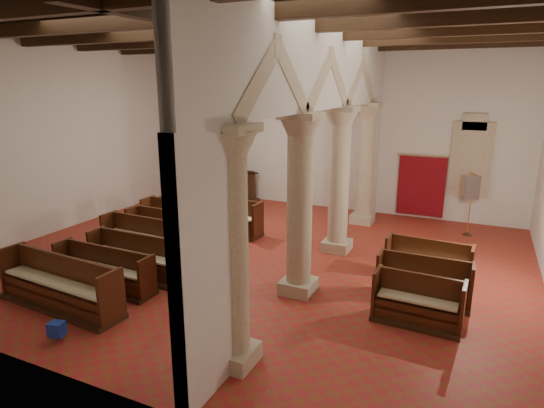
{
  "coord_description": "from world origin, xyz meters",
  "views": [
    {
      "loc": [
        5.28,
        -10.46,
        4.64
      ],
      "look_at": [
        0.21,
        0.5,
        1.44
      ],
      "focal_mm": 30.0,
      "sensor_mm": 36.0,
      "label": 1
    }
  ],
  "objects": [
    {
      "name": "nave_pew_5",
      "position": [
        -2.62,
        0.56,
        0.38
      ],
      "size": [
        3.3,
        0.82,
        1.15
      ],
      "rotation": [
        0.0,
        0.0,
        -0.02
      ],
      "color": "#392512",
      "rests_on": "floor"
    },
    {
      "name": "nave_pew_0",
      "position": [
        -2.53,
        -4.33,
        0.37
      ],
      "size": [
        3.23,
        0.97,
        1.13
      ],
      "rotation": [
        0.0,
        0.0,
        -0.07
      ],
      "color": "#392512",
      "rests_on": "floor"
    },
    {
      "name": "aisle_pew_2",
      "position": [
        4.41,
        0.37,
        0.34
      ],
      "size": [
        2.03,
        0.8,
        1.02
      ],
      "rotation": [
        0.0,
        0.0,
        -0.06
      ],
      "color": "#392512",
      "rests_on": "floor"
    },
    {
      "name": "nave_pew_4",
      "position": [
        -2.15,
        -0.52,
        0.38
      ],
      "size": [
        3.55,
        0.86,
        1.14
      ],
      "rotation": [
        0.0,
        0.0,
        -0.03
      ],
      "color": "#392512",
      "rests_on": "floor"
    },
    {
      "name": "wall_front",
      "position": [
        0.0,
        -6.0,
        3.0
      ],
      "size": [
        14.0,
        0.02,
        6.0
      ],
      "primitive_type": "cube",
      "color": "silver",
      "rests_on": "floor"
    },
    {
      "name": "ceiling",
      "position": [
        0.0,
        0.0,
        6.0
      ],
      "size": [
        14.0,
        14.0,
        0.0
      ],
      "primitive_type": "plane",
      "rotation": [
        3.14,
        0.0,
        0.0
      ],
      "color": "black",
      "rests_on": "wall_back"
    },
    {
      "name": "hymnal_box_b",
      "position": [
        -1.18,
        -2.18,
        0.28
      ],
      "size": [
        0.43,
        0.39,
        0.35
      ],
      "primitive_type": "cube",
      "rotation": [
        0.0,
        0.0,
        0.33
      ],
      "color": "navy",
      "rests_on": "floor"
    },
    {
      "name": "hymnal_box_c",
      "position": [
        -1.8,
        -0.94,
        0.24
      ],
      "size": [
        0.36,
        0.33,
        0.29
      ],
      "primitive_type": "cube",
      "rotation": [
        0.0,
        0.0,
        0.42
      ],
      "color": "navy",
      "rests_on": "floor"
    },
    {
      "name": "nave_pew_1",
      "position": [
        -2.4,
        -3.21,
        0.32
      ],
      "size": [
        2.69,
        0.7,
        0.98
      ],
      "rotation": [
        0.0,
        0.0,
        -0.02
      ],
      "color": "#392512",
      "rests_on": "floor"
    },
    {
      "name": "ceiling_beams",
      "position": [
        0.0,
        0.0,
        5.82
      ],
      "size": [
        13.8,
        11.8,
        0.3
      ],
      "primitive_type": null,
      "color": "#392512",
      "rests_on": "wall_back"
    },
    {
      "name": "nave_pew_6",
      "position": [
        -2.13,
        1.51,
        0.37
      ],
      "size": [
        2.93,
        0.87,
        1.13
      ],
      "rotation": [
        0.0,
        0.0,
        -0.04
      ],
      "color": "#392512",
      "rests_on": "floor"
    },
    {
      "name": "wall_back",
      "position": [
        0.0,
        6.0,
        3.0
      ],
      "size": [
        14.0,
        0.02,
        6.0
      ],
      "primitive_type": "cube",
      "color": "silver",
      "rests_on": "floor"
    },
    {
      "name": "aisle_pew_0",
      "position": [
        4.46,
        -1.83,
        0.34
      ],
      "size": [
        1.75,
        0.75,
        1.01
      ],
      "rotation": [
        0.0,
        0.0,
        -0.04
      ],
      "color": "#392512",
      "rests_on": "floor"
    },
    {
      "name": "tube_heater_a",
      "position": [
        -2.91,
        -4.17,
        0.16
      ],
      "size": [
        1.11,
        0.43,
        0.11
      ],
      "primitive_type": "cylinder",
      "rotation": [
        0.0,
        1.57,
        -0.29
      ],
      "color": "silver",
      "rests_on": "floor"
    },
    {
      "name": "aisle_pew_1",
      "position": [
        4.44,
        -0.75,
        0.34
      ],
      "size": [
        2.0,
        0.67,
        1.0
      ],
      "rotation": [
        0.0,
        0.0,
        0.0
      ],
      "color": "#392512",
      "rests_on": "floor"
    },
    {
      "name": "pipe_organ",
      "position": [
        -4.5,
        5.5,
        1.37
      ],
      "size": [
        2.1,
        0.85,
        4.4
      ],
      "color": "#392512",
      "rests_on": "floor"
    },
    {
      "name": "window_back",
      "position": [
        5.0,
        5.98,
        2.2
      ],
      "size": [
        1.0,
        0.03,
        2.2
      ],
      "primitive_type": "cube",
      "color": "#34755D",
      "rests_on": "wall_back"
    },
    {
      "name": "floor",
      "position": [
        0.0,
        0.0,
        0.0
      ],
      "size": [
        14.0,
        14.0,
        0.0
      ],
      "primitive_type": "plane",
      "color": "maroon",
      "rests_on": "ground"
    },
    {
      "name": "arcade",
      "position": [
        1.8,
        0.0,
        3.56
      ],
      "size": [
        0.9,
        11.9,
        6.0
      ],
      "color": "beige",
      "rests_on": "floor"
    },
    {
      "name": "processional_banner",
      "position": [
        5.16,
        4.58,
        0.75
      ],
      "size": [
        0.44,
        0.56,
        2.05
      ],
      "rotation": [
        0.0,
        0.0,
        0.38
      ],
      "color": "#392512",
      "rests_on": "floor"
    },
    {
      "name": "tube_heater_b",
      "position": [
        -2.76,
        -4.21,
        0.16
      ],
      "size": [
        0.99,
        0.2,
        0.1
      ],
      "primitive_type": "cylinder",
      "rotation": [
        0.0,
        1.57,
        0.1
      ],
      "color": "silver",
      "rests_on": "floor"
    },
    {
      "name": "nave_pew_3",
      "position": [
        -2.59,
        -1.22,
        0.36
      ],
      "size": [
        3.26,
        0.85,
        1.09
      ],
      "rotation": [
        0.0,
        0.0,
        -0.04
      ],
      "color": "#392512",
      "rests_on": "floor"
    },
    {
      "name": "dossal_curtain",
      "position": [
        3.5,
        5.92,
        1.17
      ],
      "size": [
        1.8,
        0.07,
        2.17
      ],
      "color": "maroon",
      "rests_on": "floor"
    },
    {
      "name": "hymnal_box_a",
      "position": [
        -1.53,
        -5.29,
        0.24
      ],
      "size": [
        0.32,
        0.28,
        0.27
      ],
      "primitive_type": "cube",
      "rotation": [
        0.0,
        0.0,
        0.27
      ],
      "color": "#162F97",
      "rests_on": "floor"
    },
    {
      "name": "lectern",
      "position": [
        -3.01,
        5.49,
        0.55
      ],
      "size": [
        0.57,
        0.58,
        1.33
      ],
      "rotation": [
        0.0,
        0.0,
        -0.09
      ],
      "color": "#3A2712",
      "rests_on": "floor"
    },
    {
      "name": "nave_pew_2",
      "position": [
        -2.0,
        -2.36,
        0.35
      ],
      "size": [
        3.0,
        0.75,
        1.06
      ],
      "rotation": [
        0.0,
        0.0,
        -0.01
      ],
      "color": "#392512",
      "rests_on": "floor"
    },
    {
      "name": "wall_left",
      "position": [
        -7.0,
        0.0,
        3.0
      ],
      "size": [
        0.02,
        12.0,
        6.0
      ],
      "primitive_type": "cube",
      "color": "silver",
      "rests_on": "floor"
    }
  ]
}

